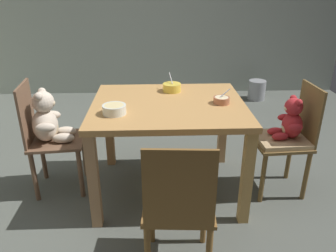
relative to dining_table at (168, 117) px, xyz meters
The scene contains 9 objects.
ground_plane 0.66m from the dining_table, ahead, with size 5.20×5.20×0.04m.
dining_table is the anchor object (origin of this frame).
teddy_chair_near_left 0.92m from the dining_table, behind, with size 0.43×0.41×0.89m.
teddy_chair_near_front 0.84m from the dining_table, 88.50° to the right, with size 0.41×0.42×0.87m.
teddy_chair_near_right 0.92m from the dining_table, ahead, with size 0.42×0.38×0.87m.
porridge_bowl_yellow_far_center 0.31m from the dining_table, 81.59° to the left, with size 0.15×0.15×0.14m.
porridge_bowl_white_near_left 0.44m from the dining_table, 151.75° to the right, with size 0.16×0.16×0.06m.
porridge_bowl_terracotta_near_right 0.41m from the dining_table, ahead, with size 0.13×0.12×0.11m.
metal_pail 2.58m from the dining_table, 58.04° to the left, with size 0.24×0.24×0.27m, color #93969B.
Camera 1 is at (-0.10, -2.30, 1.58)m, focal length 35.64 mm.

